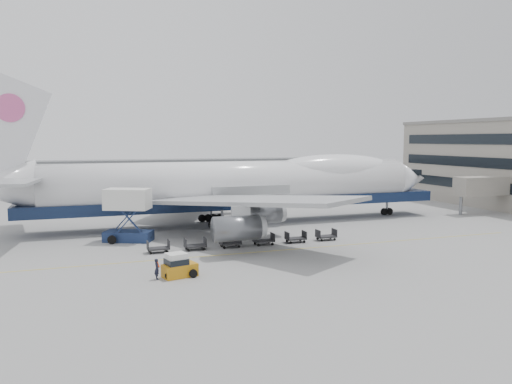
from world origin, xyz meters
name	(u,v)px	position (x,y,z in m)	size (l,w,h in m)	color
ground	(267,239)	(0.00, 0.00, 0.00)	(260.00, 260.00, 0.00)	gray
apron_line	(286,250)	(0.00, -6.00, 0.01)	(60.00, 0.15, 0.01)	gold
hangar	(127,174)	(-10.00, 70.00, 3.50)	(110.00, 8.00, 7.00)	slate
airliner	(241,184)	(0.64, 12.00, 5.62)	(67.00, 55.30, 19.98)	white
catering_truck	(128,212)	(-15.70, 4.59, 3.46)	(6.08, 5.26, 6.21)	#1A294E
baggage_tug	(178,266)	(-13.07, -12.76, 0.94)	(3.19, 2.20, 2.13)	#BF7D12
ground_worker	(157,269)	(-14.95, -12.93, 0.91)	(0.66, 0.43, 1.82)	black
traffic_cone	(158,264)	(-14.26, -8.66, 0.27)	(0.38, 0.38, 0.56)	#FF440D
dolly_0	(158,248)	(-13.31, -2.73, 0.53)	(2.30, 1.35, 1.30)	#2D2D30
dolly_1	(195,245)	(-9.34, -2.73, 0.53)	(2.30, 1.35, 1.30)	#2D2D30
dolly_2	(230,243)	(-5.37, -2.73, 0.53)	(2.30, 1.35, 1.30)	#2D2D30
dolly_3	(264,240)	(-1.40, -2.73, 0.53)	(2.30, 1.35, 1.30)	#2D2D30
dolly_4	(296,238)	(2.56, -2.73, 0.53)	(2.30, 1.35, 1.30)	#2D2D30
dolly_5	(326,236)	(6.53, -2.73, 0.53)	(2.30, 1.35, 1.30)	#2D2D30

